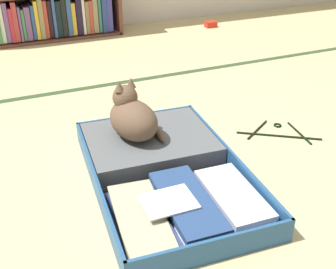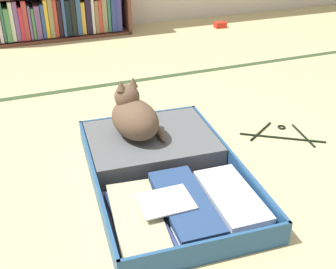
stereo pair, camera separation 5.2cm
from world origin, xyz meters
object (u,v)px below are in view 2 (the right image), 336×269
(clothes_hanger, at_px, (282,134))
(open_suitcase, at_px, (163,167))
(black_cat, at_px, (133,117))
(small_red_pouch, at_px, (220,25))

(clothes_hanger, bearing_deg, open_suitcase, -170.59)
(black_cat, height_order, clothes_hanger, black_cat)
(open_suitcase, distance_m, black_cat, 0.26)
(clothes_hanger, bearing_deg, black_cat, 172.53)
(black_cat, height_order, small_red_pouch, black_cat)
(small_red_pouch, bearing_deg, clothes_hanger, -108.40)
(small_red_pouch, bearing_deg, open_suitcase, -123.14)
(small_red_pouch, bearing_deg, black_cat, -127.32)
(black_cat, bearing_deg, small_red_pouch, 52.68)
(clothes_hanger, xyz_separation_m, small_red_pouch, (0.62, 1.87, 0.02))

